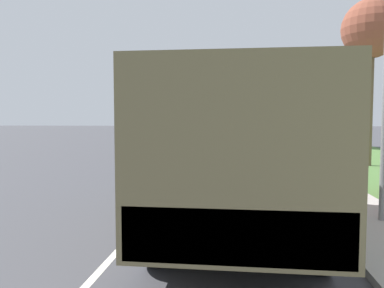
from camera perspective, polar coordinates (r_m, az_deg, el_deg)
ground_plane at (r=36.42m, az=3.87°, el=0.40°), size 180.00×180.00×0.00m
lane_centre_stripe at (r=36.42m, az=3.87°, el=0.41°), size 0.12×120.00×0.00m
sidewalk_right at (r=36.46m, az=10.95°, el=0.44°), size 1.80×120.00×0.12m
grass_strip_right at (r=37.04m, az=17.75°, el=0.31°), size 7.00×120.00×0.02m
military_truck at (r=7.65m, az=6.83°, el=-0.23°), size 2.56×7.99×2.81m
car_nearest_ahead at (r=21.59m, az=-2.86°, el=-0.08°), size 1.94×4.67×1.48m
car_second_ahead at (r=34.49m, az=6.89°, el=1.28°), size 1.87×4.52×1.43m
car_third_ahead at (r=45.25m, az=1.81°, el=1.91°), size 1.94×4.89×1.48m
tree_mid_right at (r=19.13m, az=25.72°, el=15.34°), size 2.62×2.62×7.45m
tree_far_right at (r=30.75m, az=21.19°, el=9.55°), size 4.15×4.15×7.43m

